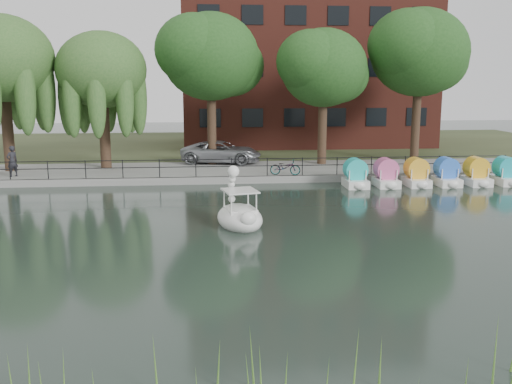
{
  "coord_description": "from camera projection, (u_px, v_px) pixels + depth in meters",
  "views": [
    {
      "loc": [
        -1.58,
        -18.25,
        5.73
      ],
      "look_at": [
        0.5,
        4.0,
        1.3
      ],
      "focal_mm": 40.0,
      "sensor_mm": 36.0,
      "label": 1
    }
  ],
  "objects": [
    {
      "name": "ground_plane",
      "position": [
        252.0,
        253.0,
        19.08
      ],
      "size": [
        120.0,
        120.0,
        0.0
      ],
      "primitive_type": "plane",
      "color": "#314139"
    },
    {
      "name": "promenade",
      "position": [
        229.0,
        172.0,
        34.67
      ],
      "size": [
        40.0,
        6.0,
        0.4
      ],
      "primitive_type": "cube",
      "color": "gray",
      "rests_on": "ground_plane"
    },
    {
      "name": "kerb",
      "position": [
        232.0,
        180.0,
        31.78
      ],
      "size": [
        40.0,
        0.25,
        0.4
      ],
      "primitive_type": "cube",
      "color": "gray",
      "rests_on": "ground_plane"
    },
    {
      "name": "land_strip",
      "position": [
        222.0,
        146.0,
        48.34
      ],
      "size": [
        60.0,
        22.0,
        0.36
      ],
      "primitive_type": "cube",
      "color": "#47512D",
      "rests_on": "ground_plane"
    },
    {
      "name": "railing",
      "position": [
        232.0,
        163.0,
        31.8
      ],
      "size": [
        32.0,
        0.05,
        1.0
      ],
      "color": "black",
      "rests_on": "promenade"
    },
    {
      "name": "apartment_building",
      "position": [
        305.0,
        35.0,
        47.17
      ],
      "size": [
        20.0,
        10.07,
        18.0
      ],
      "color": "#4C1E16",
      "rests_on": "land_strip"
    },
    {
      "name": "willow_left",
      "position": [
        2.0,
        59.0,
        32.67
      ],
      "size": [
        5.88,
        5.88,
        9.01
      ],
      "color": "#473323",
      "rests_on": "promenade"
    },
    {
      "name": "willow_mid",
      "position": [
        101.0,
        70.0,
        33.78
      ],
      "size": [
        5.32,
        5.32,
        8.15
      ],
      "color": "#473323",
      "rests_on": "promenade"
    },
    {
      "name": "broadleaf_center",
      "position": [
        211.0,
        57.0,
        35.19
      ],
      "size": [
        6.0,
        6.0,
        9.25
      ],
      "color": "#473323",
      "rests_on": "promenade"
    },
    {
      "name": "broadleaf_right",
      "position": [
        324.0,
        68.0,
        35.48
      ],
      "size": [
        5.4,
        5.4,
        8.32
      ],
      "color": "#473323",
      "rests_on": "promenade"
    },
    {
      "name": "broadleaf_far",
      "position": [
        420.0,
        53.0,
        36.85
      ],
      "size": [
        6.3,
        6.3,
        9.71
      ],
      "color": "#473323",
      "rests_on": "promenade"
    },
    {
      "name": "minivan",
      "position": [
        221.0,
        150.0,
        36.76
      ],
      "size": [
        3.8,
        6.3,
        1.64
      ],
      "primitive_type": "imported",
      "rotation": [
        0.0,
        0.0,
        1.38
      ],
      "color": "gray",
      "rests_on": "promenade"
    },
    {
      "name": "bicycle",
      "position": [
        285.0,
        166.0,
        32.19
      ],
      "size": [
        0.98,
        1.81,
        1.0
      ],
      "primitive_type": "imported",
      "rotation": [
        0.0,
        0.0,
        1.34
      ],
      "color": "gray",
      "rests_on": "promenade"
    },
    {
      "name": "pedestrian",
      "position": [
        12.0,
        159.0,
        31.56
      ],
      "size": [
        0.84,
        0.85,
        1.98
      ],
      "primitive_type": "imported",
      "rotation": [
        0.0,
        0.0,
        3.96
      ],
      "color": "black",
      "rests_on": "promenade"
    },
    {
      "name": "swan_boat",
      "position": [
        239.0,
        213.0,
        22.62
      ],
      "size": [
        2.24,
        3.01,
        2.3
      ],
      "rotation": [
        0.0,
        0.0,
        0.21
      ],
      "color": "white",
      "rests_on": "ground_plane"
    },
    {
      "name": "pedal_boat_row",
      "position": [
        431.0,
        175.0,
        31.12
      ],
      "size": [
        9.65,
        1.7,
        1.4
      ],
      "color": "white",
      "rests_on": "ground_plane"
    },
    {
      "name": "reed_bank",
      "position": [
        415.0,
        381.0,
        9.87
      ],
      "size": [
        24.0,
        2.4,
        1.2
      ],
      "color": "#669938",
      "rests_on": "ground_plane"
    }
  ]
}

